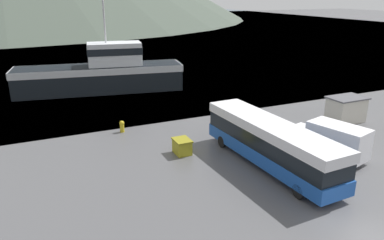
{
  "coord_description": "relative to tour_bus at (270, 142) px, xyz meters",
  "views": [
    {
      "loc": [
        -14.45,
        -10.72,
        11.48
      ],
      "look_at": [
        -3.02,
        14.38,
        2.0
      ],
      "focal_mm": 35.0,
      "sensor_mm": 36.0,
      "label": 1
    }
  ],
  "objects": [
    {
      "name": "tour_bus",
      "position": [
        0.0,
        0.0,
        0.0
      ],
      "size": [
        3.13,
        12.39,
        3.16
      ],
      "rotation": [
        0.0,
        0.0,
        0.04
      ],
      "color": "#194799",
      "rests_on": "ground"
    },
    {
      "name": "dock_kiosk",
      "position": [
        12.05,
        4.87,
        -0.61
      ],
      "size": [
        3.43,
        2.35,
        2.34
      ],
      "color": "beige",
      "rests_on": "ground"
    },
    {
      "name": "storage_bin",
      "position": [
        -4.66,
        4.39,
        -1.21
      ],
      "size": [
        1.19,
        1.51,
        1.13
      ],
      "color": "olive",
      "rests_on": "ground"
    },
    {
      "name": "water_surface",
      "position": [
        -0.19,
        131.62,
        -1.79
      ],
      "size": [
        240.0,
        240.0,
        0.0
      ],
      "primitive_type": "plane",
      "color": "#3D5160",
      "rests_on": "ground"
    },
    {
      "name": "ground_plane",
      "position": [
        -0.19,
        -8.57,
        -1.79
      ],
      "size": [
        400.0,
        400.0,
        0.0
      ],
      "primitive_type": "plane",
      "color": "#4C4C4F"
    },
    {
      "name": "delivery_van",
      "position": [
        4.9,
        -0.56,
        -0.44
      ],
      "size": [
        3.5,
        6.19,
        2.57
      ],
      "rotation": [
        0.0,
        0.0,
        0.26
      ],
      "color": "silver",
      "rests_on": "ground"
    },
    {
      "name": "fishing_boat",
      "position": [
        -6.1,
        25.48,
        0.48
      ],
      "size": [
        20.08,
        7.65,
        12.14
      ],
      "rotation": [
        0.0,
        0.0,
        1.4
      ],
      "color": "black",
      "rests_on": "water_surface"
    },
    {
      "name": "mooring_bollard",
      "position": [
        -7.6,
        10.7,
        -1.23
      ],
      "size": [
        0.43,
        0.43,
        1.02
      ],
      "color": "#B29919",
      "rests_on": "ground"
    }
  ]
}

